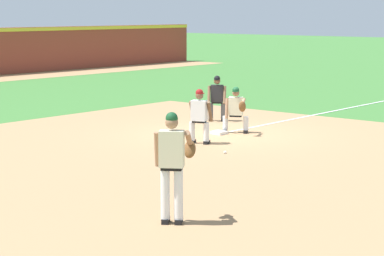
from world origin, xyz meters
TOP-DOWN VIEW (x-y plane):
  - ground_plane at (0.00, 0.00)m, footprint 160.00×160.00m
  - infield_dirt_patch at (-3.86, -2.53)m, footprint 18.00×18.00m
  - foul_line_stripe at (7.04, 0.00)m, footprint 14.09×0.10m
  - first_base_bag at (0.00, 0.00)m, footprint 0.38×0.38m
  - baseball at (-2.25, -1.96)m, footprint 0.07×0.07m
  - pitcher at (-7.67, -5.06)m, footprint 0.84×0.57m
  - first_baseman at (0.45, -0.26)m, footprint 0.82×1.03m
  - baserunner at (-1.57, -0.57)m, footprint 0.57×0.67m
  - umpire at (2.02, 1.67)m, footprint 0.64×0.68m

SIDE VIEW (x-z plane):
  - ground_plane at x=0.00m, z-range 0.00..0.00m
  - infield_dirt_patch at x=-3.86m, z-range 0.00..0.01m
  - foul_line_stripe at x=7.04m, z-range 0.01..0.01m
  - baseball at x=-2.25m, z-range 0.00..0.07m
  - first_base_bag at x=0.00m, z-range 0.00..0.09m
  - first_baseman at x=0.45m, z-range 0.06..1.40m
  - baserunner at x=-1.57m, z-range 0.06..1.52m
  - umpire at x=2.02m, z-range 0.06..1.52m
  - pitcher at x=-7.67m, z-range 0.13..1.99m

